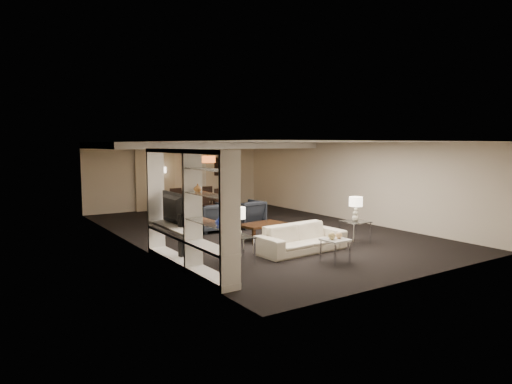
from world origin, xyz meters
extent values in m
plane|color=black|center=(0.00, 0.00, 0.00)|extent=(11.00, 11.00, 0.00)
cube|color=silver|center=(0.00, 0.00, 2.50)|extent=(7.00, 11.00, 0.02)
cube|color=beige|center=(0.00, 5.50, 1.25)|extent=(7.00, 0.02, 2.50)
cube|color=beige|center=(0.00, -5.50, 1.25)|extent=(7.00, 0.02, 2.50)
cube|color=beige|center=(-3.50, 0.00, 1.25)|extent=(0.02, 11.00, 2.50)
cube|color=beige|center=(3.50, 0.00, 1.25)|extent=(0.02, 11.00, 2.50)
cube|color=silver|center=(0.00, 3.50, 2.40)|extent=(7.00, 4.00, 0.20)
cube|color=beige|center=(-0.90, 5.42, 1.20)|extent=(1.50, 0.12, 2.40)
cube|color=silver|center=(0.70, 5.47, 1.05)|extent=(0.90, 0.05, 2.10)
cube|color=#142D38|center=(2.10, 5.46, 1.55)|extent=(0.95, 0.04, 0.65)
cylinder|color=#D8591E|center=(0.30, 3.50, 1.92)|extent=(0.52, 0.52, 0.24)
imported|color=beige|center=(-0.55, -2.72, 0.31)|extent=(2.18, 0.96, 0.62)
imported|color=black|center=(-1.15, 0.58, 0.40)|extent=(0.86, 0.88, 0.79)
imported|color=black|center=(0.05, 0.58, 0.40)|extent=(0.94, 0.96, 0.79)
sphere|color=#DBBF74|center=(-0.65, -3.82, 0.57)|extent=(0.16, 0.16, 0.16)
sphere|color=#E8B87B|center=(-0.45, -3.82, 0.56)|extent=(0.14, 0.14, 0.14)
imported|color=black|center=(-3.28, -1.63, 1.08)|extent=(1.16, 0.15, 0.67)
imported|color=#23349B|center=(-3.31, -3.90, 1.14)|extent=(0.16, 0.16, 0.16)
imported|color=#CE8644|center=(-3.31, -3.08, 1.64)|extent=(0.15, 0.15, 0.15)
cube|color=black|center=(-3.20, -2.07, 0.50)|extent=(0.13, 0.13, 1.01)
imported|color=black|center=(-0.20, 3.31, 0.32)|extent=(1.85, 1.07, 0.64)
camera|label=1|loc=(-7.01, -10.66, 2.44)|focal=32.00mm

